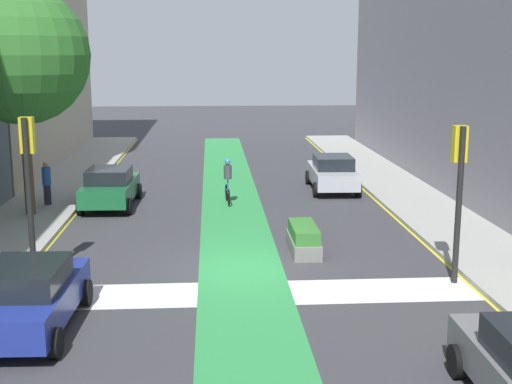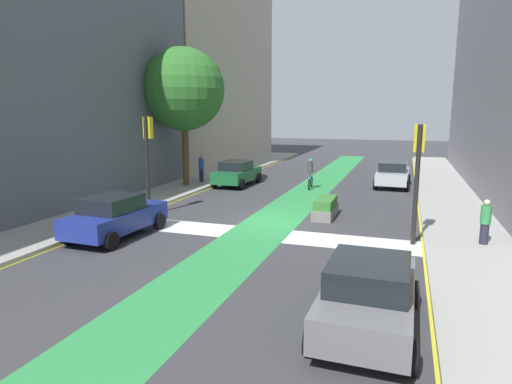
% 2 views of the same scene
% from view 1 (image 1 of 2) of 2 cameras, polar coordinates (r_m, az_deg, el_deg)
% --- Properties ---
extents(ground_plane, '(120.00, 120.00, 0.00)m').
position_cam_1_polar(ground_plane, '(19.60, -1.24, -6.41)').
color(ground_plane, '#38383D').
extents(bike_lane_paint, '(2.40, 60.00, 0.01)m').
position_cam_1_polar(bike_lane_paint, '(19.59, -1.25, -6.40)').
color(bike_lane_paint, '#2D8C47').
rests_on(bike_lane_paint, ground_plane).
extents(crosswalk_band, '(12.00, 1.80, 0.01)m').
position_cam_1_polar(crosswalk_band, '(17.71, -0.94, -8.40)').
color(crosswalk_band, silver).
rests_on(crosswalk_band, ground_plane).
extents(curb_stripe_left, '(0.16, 60.00, 0.01)m').
position_cam_1_polar(curb_stripe_left, '(20.25, -18.57, -6.42)').
color(curb_stripe_left, yellow).
rests_on(curb_stripe_left, ground_plane).
extents(sidewalk_right, '(3.00, 60.00, 0.15)m').
position_cam_1_polar(sidewalk_right, '(21.25, 19.50, -5.44)').
color(sidewalk_right, '#9E9E99').
rests_on(sidewalk_right, ground_plane).
extents(curb_stripe_right, '(0.16, 60.00, 0.01)m').
position_cam_1_polar(curb_stripe_right, '(20.73, 15.66, -5.82)').
color(curb_stripe_right, yellow).
rests_on(curb_stripe_right, ground_plane).
extents(traffic_signal_near_right, '(0.35, 0.52, 4.18)m').
position_cam_1_polar(traffic_signal_near_right, '(18.65, 16.49, 1.47)').
color(traffic_signal_near_right, black).
rests_on(traffic_signal_near_right, ground_plane).
extents(traffic_signal_near_left, '(0.35, 0.52, 4.38)m').
position_cam_1_polar(traffic_signal_near_left, '(19.00, -18.36, 1.95)').
color(traffic_signal_near_left, black).
rests_on(traffic_signal_near_left, ground_plane).
extents(car_silver_right_far, '(2.13, 4.25, 1.57)m').
position_cam_1_polar(car_silver_right_far, '(30.55, 6.37, 1.60)').
color(car_silver_right_far, '#B2B7BF').
rests_on(car_silver_right_far, ground_plane).
extents(car_green_left_far, '(2.12, 4.25, 1.57)m').
position_cam_1_polar(car_green_left_far, '(27.77, -12.01, 0.42)').
color(car_green_left_far, '#196033').
rests_on(car_green_left_far, ground_plane).
extents(car_blue_left_near, '(2.14, 4.26, 1.57)m').
position_cam_1_polar(car_blue_left_near, '(15.99, -18.34, -8.20)').
color(car_blue_left_near, navy).
rests_on(car_blue_left_near, ground_plane).
extents(cyclist_in_lane, '(0.32, 1.73, 1.86)m').
position_cam_1_polar(cyclist_in_lane, '(27.70, -2.37, 0.99)').
color(cyclist_in_lane, black).
rests_on(cyclist_in_lane, ground_plane).
extents(pedestrian_sidewalk_left_a, '(0.34, 0.34, 1.71)m').
position_cam_1_polar(pedestrian_sidewalk_left_a, '(28.11, -16.97, 0.76)').
color(pedestrian_sidewalk_left_a, '#262638').
rests_on(pedestrian_sidewalk_left_a, sidewalk_left).
extents(street_tree_near, '(4.91, 4.91, 8.23)m').
position_cam_1_polar(street_tree_near, '(26.13, -18.97, 10.66)').
color(street_tree_near, brown).
rests_on(street_tree_near, sidewalk_left).
extents(median_planter, '(0.83, 2.25, 0.85)m').
position_cam_1_polar(median_planter, '(21.17, 3.97, -3.93)').
color(median_planter, slate).
rests_on(median_planter, ground_plane).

